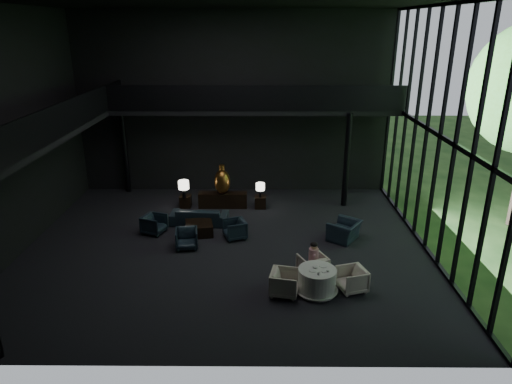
{
  "coord_description": "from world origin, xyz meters",
  "views": [
    {
      "loc": [
        1.14,
        -14.41,
        7.35
      ],
      "look_at": [
        1.02,
        0.5,
        1.87
      ],
      "focal_mm": 32.0,
      "sensor_mm": 36.0,
      "label": 1
    }
  ],
  "objects_px": {
    "bronze_urn": "(222,181)",
    "dining_chair_west": "(285,281)",
    "side_table_left": "(186,201)",
    "lounge_armchair_south": "(187,238)",
    "dining_chair_east": "(352,278)",
    "lounge_armchair_west": "(154,223)",
    "window_armchair": "(345,227)",
    "dining_chair_north": "(313,265)",
    "dining_table": "(317,282)",
    "child": "(314,252)",
    "side_table_right": "(260,202)",
    "coffee_table": "(199,228)",
    "sofa": "(199,212)",
    "lounge_armchair_east": "(235,228)",
    "console": "(223,200)",
    "table_lamp_left": "(184,186)",
    "table_lamp_right": "(260,187)"
  },
  "relations": [
    {
      "from": "bronze_urn",
      "to": "table_lamp_left",
      "type": "xyz_separation_m",
      "value": [
        -1.6,
        -0.16,
        -0.14
      ]
    },
    {
      "from": "console",
      "to": "table_lamp_right",
      "type": "relative_size",
      "value": 3.3
    },
    {
      "from": "window_armchair",
      "to": "dining_chair_north",
      "type": "height_order",
      "value": "window_armchair"
    },
    {
      "from": "dining_table",
      "to": "dining_chair_north",
      "type": "relative_size",
      "value": 1.54
    },
    {
      "from": "lounge_armchair_east",
      "to": "coffee_table",
      "type": "distance_m",
      "value": 1.41
    },
    {
      "from": "table_lamp_right",
      "to": "side_table_right",
      "type": "bearing_deg",
      "value": 90.0
    },
    {
      "from": "table_lamp_right",
      "to": "lounge_armchair_west",
      "type": "distance_m",
      "value": 4.7
    },
    {
      "from": "side_table_left",
      "to": "side_table_right",
      "type": "relative_size",
      "value": 1.01
    },
    {
      "from": "bronze_urn",
      "to": "dining_chair_west",
      "type": "relative_size",
      "value": 1.47
    },
    {
      "from": "dining_chair_north",
      "to": "bronze_urn",
      "type": "bearing_deg",
      "value": -84.21
    },
    {
      "from": "side_table_left",
      "to": "dining_chair_north",
      "type": "bearing_deg",
      "value": -49.96
    },
    {
      "from": "side_table_right",
      "to": "sofa",
      "type": "relative_size",
      "value": 0.21
    },
    {
      "from": "bronze_urn",
      "to": "table_lamp_right",
      "type": "xyz_separation_m",
      "value": [
        1.6,
        -0.09,
        -0.22
      ]
    },
    {
      "from": "dining_chair_east",
      "to": "sofa",
      "type": "bearing_deg",
      "value": -149.83
    },
    {
      "from": "bronze_urn",
      "to": "child",
      "type": "bearing_deg",
      "value": -59.5
    },
    {
      "from": "coffee_table",
      "to": "dining_table",
      "type": "xyz_separation_m",
      "value": [
        3.92,
        -3.94,
        0.11
      ]
    },
    {
      "from": "lounge_armchair_south",
      "to": "dining_chair_west",
      "type": "xyz_separation_m",
      "value": [
        3.27,
        -2.89,
        0.04
      ]
    },
    {
      "from": "side_table_right",
      "to": "sofa",
      "type": "height_order",
      "value": "sofa"
    },
    {
      "from": "console",
      "to": "side_table_right",
      "type": "distance_m",
      "value": 1.6
    },
    {
      "from": "coffee_table",
      "to": "dining_table",
      "type": "height_order",
      "value": "dining_table"
    },
    {
      "from": "bronze_urn",
      "to": "coffee_table",
      "type": "height_order",
      "value": "bronze_urn"
    },
    {
      "from": "side_table_left",
      "to": "lounge_armchair_south",
      "type": "distance_m",
      "value": 3.88
    },
    {
      "from": "sofa",
      "to": "dining_table",
      "type": "bearing_deg",
      "value": 133.22
    },
    {
      "from": "table_lamp_right",
      "to": "dining_chair_east",
      "type": "relative_size",
      "value": 0.8
    },
    {
      "from": "dining_chair_north",
      "to": "child",
      "type": "relative_size",
      "value": 1.25
    },
    {
      "from": "dining_chair_north",
      "to": "child",
      "type": "xyz_separation_m",
      "value": [
        0.03,
        0.14,
        0.37
      ]
    },
    {
      "from": "dining_table",
      "to": "child",
      "type": "distance_m",
      "value": 1.12
    },
    {
      "from": "sofa",
      "to": "dining_chair_east",
      "type": "relative_size",
      "value": 3.07
    },
    {
      "from": "lounge_armchair_east",
      "to": "dining_chair_west",
      "type": "bearing_deg",
      "value": 4.34
    },
    {
      "from": "lounge_armchair_east",
      "to": "child",
      "type": "bearing_deg",
      "value": 25.75
    },
    {
      "from": "dining_chair_east",
      "to": "side_table_left",
      "type": "bearing_deg",
      "value": -154.51
    },
    {
      "from": "lounge_armchair_west",
      "to": "child",
      "type": "height_order",
      "value": "child"
    },
    {
      "from": "lounge_armchair_south",
      "to": "dining_chair_west",
      "type": "height_order",
      "value": "dining_chair_west"
    },
    {
      "from": "console",
      "to": "coffee_table",
      "type": "bearing_deg",
      "value": -104.52
    },
    {
      "from": "child",
      "to": "dining_chair_west",
      "type": "bearing_deg",
      "value": 50.36
    },
    {
      "from": "lounge_armchair_east",
      "to": "window_armchair",
      "type": "bearing_deg",
      "value": 68.84
    },
    {
      "from": "console",
      "to": "table_lamp_right",
      "type": "xyz_separation_m",
      "value": [
        1.6,
        -0.15,
        0.63
      ]
    },
    {
      "from": "lounge_armchair_south",
      "to": "child",
      "type": "relative_size",
      "value": 1.19
    },
    {
      "from": "lounge_armchair_south",
      "to": "lounge_armchair_west",
      "type": "bearing_deg",
      "value": 131.13
    },
    {
      "from": "table_lamp_right",
      "to": "dining_chair_east",
      "type": "distance_m",
      "value": 6.9
    },
    {
      "from": "table_lamp_right",
      "to": "dining_table",
      "type": "distance_m",
      "value": 6.68
    },
    {
      "from": "window_armchair",
      "to": "dining_table",
      "type": "relative_size",
      "value": 0.91
    },
    {
      "from": "console",
      "to": "side_table_right",
      "type": "bearing_deg",
      "value": -1.67
    },
    {
      "from": "table_lamp_left",
      "to": "lounge_armchair_south",
      "type": "relative_size",
      "value": 0.96
    },
    {
      "from": "lounge_armchair_east",
      "to": "dining_table",
      "type": "height_order",
      "value": "lounge_armchair_east"
    },
    {
      "from": "table_lamp_left",
      "to": "dining_chair_east",
      "type": "relative_size",
      "value": 0.95
    },
    {
      "from": "table_lamp_right",
      "to": "console",
      "type": "bearing_deg",
      "value": 174.58
    },
    {
      "from": "bronze_urn",
      "to": "lounge_armchair_west",
      "type": "distance_m",
      "value": 3.56
    },
    {
      "from": "coffee_table",
      "to": "dining_chair_west",
      "type": "bearing_deg",
      "value": -53.65
    },
    {
      "from": "dining_chair_north",
      "to": "table_lamp_left",
      "type": "bearing_deg",
      "value": -72.59
    }
  ]
}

